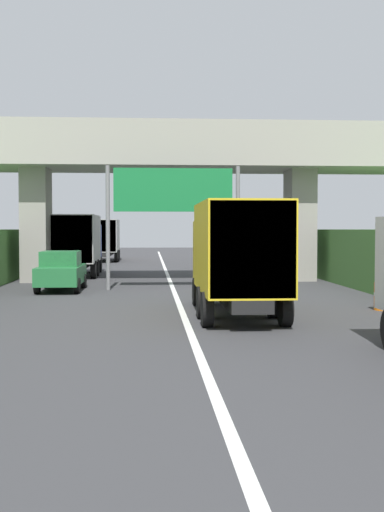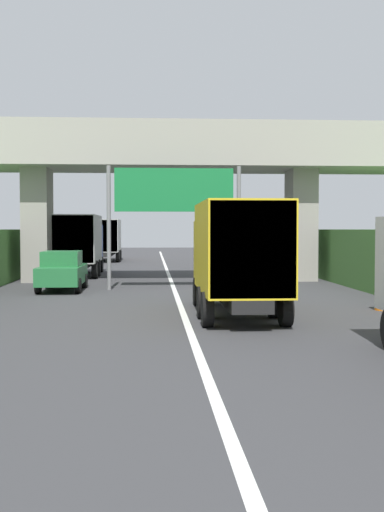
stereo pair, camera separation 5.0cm
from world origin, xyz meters
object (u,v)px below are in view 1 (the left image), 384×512
car_green (61,271)px  construction_barrel_4 (383,296)px  truck_blue (78,242)px  overhead_highway_sign (173,198)px  truck_orange (105,238)px  truck_yellow (235,253)px

car_green → construction_barrel_4: size_ratio=4.56×
truck_blue → construction_barrel_4: bearing=-54.8°
overhead_highway_sign → car_green: size_ratio=1.43×
truck_orange → construction_barrel_4: bearing=-71.4°
truck_yellow → truck_orange: size_ratio=1.00×
truck_yellow → truck_blue: bearing=110.8°
overhead_highway_sign → truck_blue: 10.49m
construction_barrel_4 → truck_yellow: bearing=-168.1°
truck_orange → car_green: bearing=-90.2°
construction_barrel_4 → truck_blue: bearing=125.2°
overhead_highway_sign → truck_blue: (-5.11, 8.92, -2.08)m
truck_orange → construction_barrel_4: (11.38, -33.75, -1.47)m
overhead_highway_sign → truck_yellow: (1.59, -8.74, -2.08)m
truck_yellow → construction_barrel_4: truck_yellow is taller
truck_blue → construction_barrel_4: 20.38m
truck_orange → car_green: (-0.07, -26.33, -1.08)m
truck_blue → truck_orange: size_ratio=1.00×
car_green → construction_barrel_4: 13.65m
overhead_highway_sign → truck_blue: overhead_highway_sign is taller
overhead_highway_sign → construction_barrel_4: overhead_highway_sign is taller
truck_orange → construction_barrel_4: 35.65m
truck_orange → construction_barrel_4: size_ratio=8.11×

